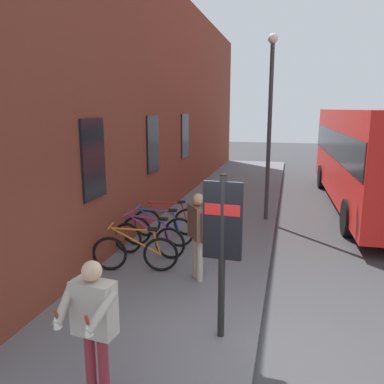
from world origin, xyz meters
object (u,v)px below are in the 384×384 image
at_px(bicycle_under_window, 149,239).
at_px(transit_info_sign, 222,231).
at_px(pedestrian_near_bus, 198,228).
at_px(city_bus, 372,153).
at_px(bicycle_end_of_row, 158,230).
at_px(bicycle_nearest_sign, 136,253).
at_px(bicycle_far_end, 167,221).
at_px(tourist_with_hotdogs, 93,317).
at_px(street_lamp, 270,113).

bearing_deg(bicycle_under_window, transit_info_sign, -142.36).
bearing_deg(pedestrian_near_bus, city_bus, -30.34).
relative_size(bicycle_end_of_row, city_bus, 0.17).
height_order(bicycle_nearest_sign, bicycle_under_window, same).
bearing_deg(bicycle_under_window, bicycle_far_end, 1.11).
bearing_deg(bicycle_far_end, tourist_with_hotdogs, -170.17).
bearing_deg(city_bus, bicycle_under_window, 138.57).
height_order(tourist_with_hotdogs, street_lamp, street_lamp).
distance_m(bicycle_nearest_sign, pedestrian_near_bus, 1.48).
bearing_deg(tourist_with_hotdogs, bicycle_nearest_sign, 15.19).
xyz_separation_m(bicycle_nearest_sign, transit_info_sign, (-1.90, -2.10, 1.21)).
relative_size(bicycle_under_window, city_bus, 0.17).
distance_m(tourist_with_hotdogs, street_lamp, 8.49).
distance_m(bicycle_far_end, pedestrian_near_bus, 2.88).
height_order(transit_info_sign, pedestrian_near_bus, transit_info_sign).
distance_m(bicycle_nearest_sign, city_bus, 9.32).
xyz_separation_m(bicycle_under_window, city_bus, (6.43, -5.67, 1.41)).
height_order(bicycle_nearest_sign, street_lamp, street_lamp).
xyz_separation_m(bicycle_nearest_sign, street_lamp, (4.57, -2.34, 2.74)).
bearing_deg(street_lamp, bicycle_under_window, 147.45).
distance_m(bicycle_end_of_row, transit_info_sign, 4.23).
xyz_separation_m(bicycle_nearest_sign, bicycle_far_end, (2.35, 0.06, 0.00)).
distance_m(bicycle_far_end, tourist_with_hotdogs, 6.01).
xyz_separation_m(bicycle_end_of_row, bicycle_far_end, (0.81, 0.02, -0.00)).
xyz_separation_m(bicycle_nearest_sign, pedestrian_near_bus, (-0.09, -1.33, 0.66)).
bearing_deg(bicycle_under_window, street_lamp, -32.55).
relative_size(bicycle_far_end, city_bus, 0.16).
xyz_separation_m(bicycle_far_end, city_bus, (4.94, -5.70, 1.41)).
bearing_deg(street_lamp, bicycle_end_of_row, 141.85).
bearing_deg(street_lamp, city_bus, -50.59).
relative_size(transit_info_sign, city_bus, 0.23).
bearing_deg(pedestrian_near_bus, transit_info_sign, -156.99).
xyz_separation_m(bicycle_nearest_sign, bicycle_end_of_row, (1.54, 0.04, 0.00)).
bearing_deg(street_lamp, tourist_with_hotdogs, 170.34).
bearing_deg(bicycle_end_of_row, tourist_with_hotdogs, -168.84).
bearing_deg(bicycle_nearest_sign, bicycle_far_end, 1.47).
xyz_separation_m(bicycle_under_window, bicycle_end_of_row, (0.68, 0.01, 0.00)).
bearing_deg(bicycle_end_of_row, bicycle_nearest_sign, -178.46).
bearing_deg(city_bus, bicycle_far_end, 130.88).
height_order(bicycle_end_of_row, street_lamp, street_lamp).
bearing_deg(pedestrian_near_bus, street_lamp, -12.27).
relative_size(bicycle_nearest_sign, transit_info_sign, 0.73).
bearing_deg(city_bus, pedestrian_near_bus, 149.66).
bearing_deg(bicycle_far_end, bicycle_end_of_row, -178.67).
bearing_deg(bicycle_far_end, street_lamp, -47.20).
bearing_deg(bicycle_end_of_row, city_bus, -44.69).
distance_m(bicycle_nearest_sign, bicycle_far_end, 2.35).
distance_m(bicycle_under_window, bicycle_far_end, 1.49).
bearing_deg(bicycle_nearest_sign, bicycle_end_of_row, 1.54).
bearing_deg(bicycle_end_of_row, street_lamp, -38.15).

